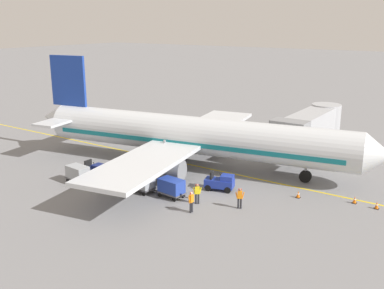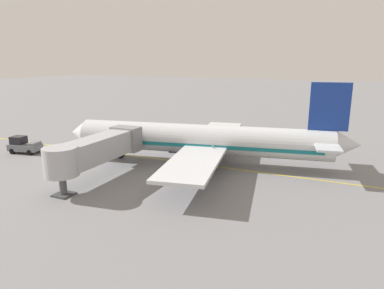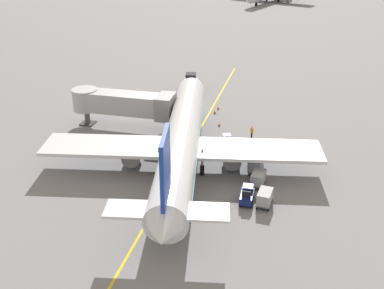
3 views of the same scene
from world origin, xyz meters
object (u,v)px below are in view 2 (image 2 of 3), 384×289
at_px(pushback_tractor, 24,145).
at_px(baggage_tug_lead, 176,147).
at_px(safety_cone_nose_left, 102,148).
at_px(safety_cone_wing_tip, 132,149).
at_px(baggage_cart_tail_end, 264,145).
at_px(ground_crew_loader, 186,140).
at_px(ground_crew_marshaller, 165,140).
at_px(baggage_cart_second_in_train, 220,143).
at_px(baggage_tug_trailing, 259,149).
at_px(parked_airliner, 203,140).
at_px(jet_bridge, 96,149).
at_px(ground_crew_wing_walker, 188,138).
at_px(baggage_cart_front, 202,142).
at_px(safety_cone_nose_right, 94,147).
at_px(baggage_cart_third_in_train, 239,144).

relative_size(pushback_tractor, baggage_tug_lead, 1.73).
distance_m(safety_cone_nose_left, safety_cone_wing_tip, 4.44).
distance_m(baggage_tug_lead, baggage_cart_tail_end, 12.97).
relative_size(pushback_tractor, ground_crew_loader, 2.80).
relative_size(ground_crew_loader, ground_crew_marshaller, 1.00).
distance_m(baggage_cart_second_in_train, safety_cone_nose_left, 17.64).
relative_size(pushback_tractor, baggage_tug_trailing, 1.88).
bearing_deg(parked_airliner, jet_bridge, 140.02).
bearing_deg(ground_crew_wing_walker, safety_cone_nose_left, 132.00).
relative_size(baggage_cart_front, safety_cone_wing_tip, 5.01).
bearing_deg(baggage_cart_tail_end, baggage_cart_second_in_train, 104.01).
distance_m(ground_crew_wing_walker, safety_cone_nose_right, 14.56).
relative_size(baggage_tug_lead, safety_cone_nose_left, 4.64).
bearing_deg(ground_crew_wing_walker, baggage_tug_trailing, -96.52).
relative_size(baggage_tug_trailing, safety_cone_wing_tip, 4.27).
distance_m(jet_bridge, baggage_cart_second_in_train, 20.20).
bearing_deg(safety_cone_nose_right, safety_cone_wing_tip, -77.85).
relative_size(baggage_cart_third_in_train, safety_cone_nose_right, 5.01).
distance_m(baggage_cart_tail_end, ground_crew_wing_walker, 12.22).
bearing_deg(safety_cone_nose_right, baggage_cart_second_in_train, -66.73).
xyz_separation_m(baggage_tug_trailing, safety_cone_wing_tip, (-6.11, 17.59, -0.42)).
xyz_separation_m(baggage_cart_second_in_train, ground_crew_marshaller, (-1.58, 8.66, 0.00)).
bearing_deg(ground_crew_loader, baggage_cart_front, -88.32).
bearing_deg(baggage_cart_tail_end, baggage_tug_trailing, 169.82).
bearing_deg(safety_cone_nose_right, pushback_tractor, 128.72).
bearing_deg(baggage_cart_second_in_train, jet_bridge, 156.33).
xyz_separation_m(jet_bridge, baggage_cart_tail_end, (19.92, -14.31, -2.51)).
height_order(pushback_tractor, baggage_tug_trailing, pushback_tractor).
bearing_deg(baggage_tug_lead, pushback_tractor, 115.60).
height_order(baggage_tug_trailing, safety_cone_nose_right, baggage_tug_trailing).
height_order(parked_airliner, safety_cone_wing_tip, parked_airliner).
height_order(baggage_tug_trailing, baggage_cart_second_in_train, baggage_tug_trailing).
height_order(baggage_cart_second_in_train, safety_cone_nose_left, baggage_cart_second_in_train).
relative_size(ground_crew_loader, safety_cone_nose_right, 2.86).
height_order(baggage_cart_third_in_train, baggage_cart_tail_end, same).
height_order(pushback_tractor, baggage_cart_front, pushback_tractor).
bearing_deg(baggage_cart_second_in_train, safety_cone_nose_left, 115.98).
distance_m(parked_airliner, baggage_cart_third_in_train, 9.25).
bearing_deg(baggage_cart_front, baggage_cart_second_in_train, -81.48).
distance_m(ground_crew_loader, safety_cone_wing_tip, 8.55).
bearing_deg(ground_crew_wing_walker, baggage_cart_tail_end, -88.23).
height_order(parked_airliner, ground_crew_loader, parked_airliner).
xyz_separation_m(baggage_tug_trailing, safety_cone_nose_right, (-7.39, 23.53, -0.42)).
bearing_deg(ground_crew_loader, safety_cone_nose_right, 120.06).
bearing_deg(baggage_tug_trailing, parked_airliner, 145.71).
bearing_deg(baggage_cart_second_in_train, ground_crew_loader, 95.32).
height_order(baggage_tug_lead, ground_crew_marshaller, ground_crew_marshaller).
height_order(jet_bridge, baggage_cart_front, jet_bridge).
bearing_deg(baggage_cart_front, baggage_tug_lead, 145.72).
xyz_separation_m(baggage_tug_lead, baggage_tug_trailing, (3.97, -11.33, 0.00)).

